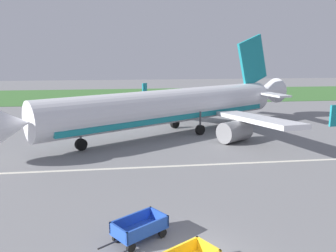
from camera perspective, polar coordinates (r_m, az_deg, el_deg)
grass_strip at (r=75.28m, az=-5.54°, el=5.14°), size 220.00×28.00×0.06m
apron_stripe at (r=27.17m, az=-1.60°, el=-6.81°), size 120.00×0.36×0.01m
airplane at (r=38.11m, az=1.56°, el=3.31°), size 34.12×28.44×11.34m
baggage_cart_third_in_row at (r=17.00m, az=-4.77°, el=-16.58°), size 3.34×2.64×1.07m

